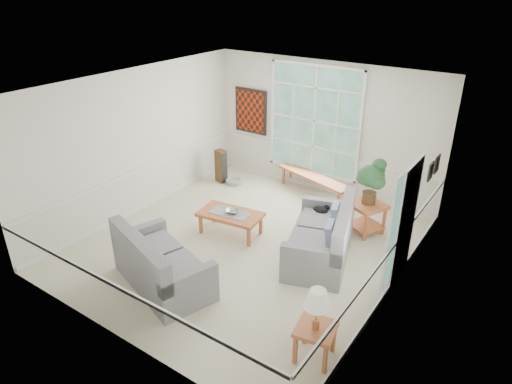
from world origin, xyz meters
TOP-DOWN VIEW (x-y plane):
  - floor at (0.00, 0.00)m, footprint 5.50×6.00m
  - ceiling at (0.00, 0.00)m, footprint 5.50×6.00m
  - wall_back at (0.00, 3.00)m, footprint 5.50×0.02m
  - wall_front at (0.00, -3.00)m, footprint 5.50×0.02m
  - wall_left at (-2.75, 0.00)m, footprint 0.02×6.00m
  - wall_right at (2.75, 0.00)m, footprint 0.02×6.00m
  - window_back at (-0.20, 2.96)m, footprint 2.30×0.08m
  - entry_door at (2.71, 0.60)m, footprint 0.08×0.90m
  - door_sidelight at (2.71, -0.03)m, footprint 0.08×0.26m
  - wall_art at (-1.95, 2.95)m, footprint 0.90×0.06m
  - wall_frame_near at (2.71, 1.75)m, footprint 0.04×0.26m
  - wall_frame_far at (2.71, 2.15)m, footprint 0.04×0.26m
  - loveseat_right at (1.34, 0.40)m, footprint 1.54×2.14m
  - loveseat_front at (-0.39, -1.75)m, footprint 2.05×1.48m
  - coffee_table at (-0.48, 0.16)m, footprint 1.30×0.83m
  - pewter_bowl at (-0.45, 0.20)m, footprint 0.39×0.39m
  - window_bench at (0.02, 2.65)m, footprint 2.00×0.92m
  - end_table at (1.67, 1.73)m, footprint 0.82×0.82m
  - houseplant at (1.67, 1.78)m, footprint 0.69×0.69m
  - side_table at (2.40, -1.77)m, footprint 0.59×0.59m
  - table_lamp at (2.40, -1.78)m, footprint 0.45×0.45m
  - pet_bed at (-1.85, 2.08)m, footprint 0.49×0.49m
  - floor_speaker at (-2.19, 2.02)m, footprint 0.29×0.25m
  - cat at (1.02, 1.02)m, footprint 0.36×0.31m

SIDE VIEW (x-z plane):
  - floor at x=0.00m, z-range -0.01..0.00m
  - pet_bed at x=-1.85m, z-range 0.00..0.12m
  - coffee_table at x=-0.48m, z-range 0.00..0.46m
  - window_bench at x=0.02m, z-range 0.00..0.46m
  - side_table at x=2.40m, z-range 0.00..0.51m
  - end_table at x=1.67m, z-range 0.00..0.62m
  - floor_speaker at x=-2.19m, z-range 0.00..0.81m
  - pewter_bowl at x=-0.45m, z-range 0.46..0.53m
  - loveseat_front at x=-0.39m, z-range 0.00..1.00m
  - loveseat_right at x=1.34m, z-range 0.00..1.04m
  - cat at x=1.02m, z-range 0.53..0.68m
  - table_lamp at x=2.40m, z-range 0.51..1.11m
  - entry_door at x=2.71m, z-range 0.00..2.10m
  - houseplant at x=1.67m, z-range 0.62..1.55m
  - door_sidelight at x=2.71m, z-range 0.20..2.10m
  - wall_back at x=0.00m, z-range 0.00..3.00m
  - wall_front at x=0.00m, z-range 0.00..3.00m
  - wall_left at x=-2.75m, z-range 0.00..3.00m
  - wall_right at x=2.75m, z-range 0.00..3.00m
  - wall_frame_near at x=2.71m, z-range 1.39..1.71m
  - wall_frame_far at x=2.71m, z-range 1.39..1.71m
  - wall_art at x=-1.95m, z-range 1.05..2.15m
  - window_back at x=-0.20m, z-range 0.45..2.85m
  - ceiling at x=0.00m, z-range 2.99..3.01m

